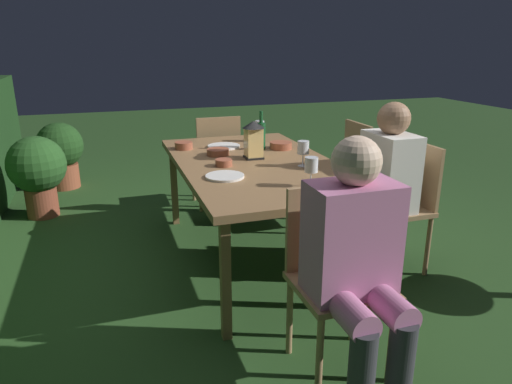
% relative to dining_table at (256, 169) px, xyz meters
% --- Properties ---
extents(ground_plane, '(16.00, 16.00, 0.00)m').
position_rel_dining_table_xyz_m(ground_plane, '(0.00, 0.00, -0.67)').
color(ground_plane, '#26471E').
extents(dining_table, '(1.86, 1.04, 0.72)m').
position_rel_dining_table_xyz_m(dining_table, '(0.00, 0.00, 0.00)').
color(dining_table, olive).
rests_on(dining_table, ground).
extents(chair_head_near, '(0.40, 0.42, 0.87)m').
position_rel_dining_table_xyz_m(chair_head_near, '(-1.18, 0.00, -0.19)').
color(chair_head_near, '#9E7A51').
rests_on(chair_head_near, ground).
extents(person_in_pink, '(0.48, 0.38, 1.15)m').
position_rel_dining_table_xyz_m(person_in_pink, '(-1.37, 0.00, -0.04)').
color(person_in_pink, '#C675A3').
rests_on(person_in_pink, ground).
extents(chair_head_far, '(0.40, 0.42, 0.87)m').
position_rel_dining_table_xyz_m(chair_head_far, '(1.18, 0.00, -0.19)').
color(chair_head_far, '#9E7A51').
rests_on(chair_head_far, ground).
extents(chair_side_left_a, '(0.42, 0.40, 0.87)m').
position_rel_dining_table_xyz_m(chair_side_left_a, '(-0.42, -0.91, -0.19)').
color(chair_side_left_a, '#9E7A51').
rests_on(chair_side_left_a, ground).
extents(person_in_cream, '(0.38, 0.47, 1.15)m').
position_rel_dining_table_xyz_m(person_in_cream, '(-0.42, -0.71, -0.04)').
color(person_in_cream, white).
rests_on(person_in_cream, ground).
extents(chair_side_left_b, '(0.42, 0.40, 0.87)m').
position_rel_dining_table_xyz_m(chair_side_left_b, '(0.42, -0.91, -0.19)').
color(chair_side_left_b, '#9E7A51').
rests_on(chair_side_left_b, ground).
extents(lantern_centerpiece, '(0.15, 0.15, 0.27)m').
position_rel_dining_table_xyz_m(lantern_centerpiece, '(0.10, -0.01, 0.20)').
color(lantern_centerpiece, black).
rests_on(lantern_centerpiece, dining_table).
extents(green_bottle_on_table, '(0.07, 0.07, 0.29)m').
position_rel_dining_table_xyz_m(green_bottle_on_table, '(0.36, -0.16, 0.16)').
color(green_bottle_on_table, '#195128').
rests_on(green_bottle_on_table, dining_table).
extents(wine_glass_a, '(0.08, 0.08, 0.17)m').
position_rel_dining_table_xyz_m(wine_glass_a, '(-0.21, -0.26, 0.17)').
color(wine_glass_a, silver).
rests_on(wine_glass_a, dining_table).
extents(wine_glass_b, '(0.08, 0.08, 0.17)m').
position_rel_dining_table_xyz_m(wine_glass_b, '(-0.63, -0.12, 0.17)').
color(wine_glass_b, silver).
rests_on(wine_glass_b, dining_table).
extents(wine_glass_c, '(0.08, 0.08, 0.17)m').
position_rel_dining_table_xyz_m(wine_glass_c, '(0.64, -0.24, 0.17)').
color(wine_glass_c, silver).
rests_on(wine_glass_c, dining_table).
extents(plate_a, '(0.25, 0.25, 0.01)m').
position_rel_dining_table_xyz_m(plate_a, '(0.51, 0.09, 0.06)').
color(plate_a, white).
rests_on(plate_a, dining_table).
extents(plate_b, '(0.24, 0.24, 0.01)m').
position_rel_dining_table_xyz_m(plate_b, '(-0.30, 0.30, 0.06)').
color(plate_b, white).
rests_on(plate_b, dining_table).
extents(plate_c, '(0.25, 0.25, 0.01)m').
position_rel_dining_table_xyz_m(plate_c, '(-0.67, -0.31, 0.06)').
color(plate_c, white).
rests_on(plate_c, dining_table).
extents(bowl_olives, '(0.13, 0.13, 0.05)m').
position_rel_dining_table_xyz_m(bowl_olives, '(0.55, 0.40, 0.08)').
color(bowl_olives, '#9E5138').
rests_on(bowl_olives, dining_table).
extents(bowl_bread, '(0.11, 0.11, 0.05)m').
position_rel_dining_table_xyz_m(bowl_bread, '(-0.04, 0.24, 0.07)').
color(bowl_bread, '#9E5138').
rests_on(bowl_bread, dining_table).
extents(bowl_salad, '(0.17, 0.17, 0.05)m').
position_rel_dining_table_xyz_m(bowl_salad, '(0.32, -0.31, 0.08)').
color(bowl_salad, '#9E5138').
rests_on(bowl_salad, dining_table).
extents(bowl_dip, '(0.16, 0.16, 0.05)m').
position_rel_dining_table_xyz_m(bowl_dip, '(0.27, 0.20, 0.07)').
color(bowl_dip, '#9E5138').
rests_on(bowl_dip, dining_table).
extents(potted_plant_by_hedge, '(0.50, 0.50, 0.73)m').
position_rel_dining_table_xyz_m(potted_plant_by_hedge, '(1.42, 1.56, -0.24)').
color(potted_plant_by_hedge, brown).
rests_on(potted_plant_by_hedge, ground).
extents(potted_plant_corner, '(0.48, 0.48, 0.70)m').
position_rel_dining_table_xyz_m(potted_plant_corner, '(2.28, 1.43, -0.28)').
color(potted_plant_corner, brown).
rests_on(potted_plant_corner, ground).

